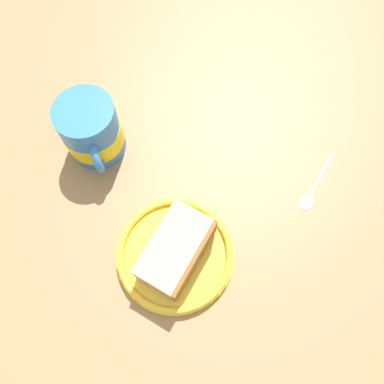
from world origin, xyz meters
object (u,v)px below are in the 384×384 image
(cake_slice, at_px, (176,250))
(small_plate, at_px, (175,254))
(teaspoon, at_px, (312,193))
(tea_mug, at_px, (92,131))

(cake_slice, bearing_deg, small_plate, 80.02)
(small_plate, height_order, teaspoon, small_plate)
(cake_slice, bearing_deg, teaspoon, -44.86)
(tea_mug, bearing_deg, small_plate, -124.85)
(tea_mug, relative_size, teaspoon, 0.96)
(small_plate, relative_size, teaspoon, 1.53)
(small_plate, distance_m, tea_mug, 0.23)
(small_plate, distance_m, cake_slice, 0.03)
(small_plate, relative_size, cake_slice, 1.39)
(small_plate, distance_m, teaspoon, 0.23)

